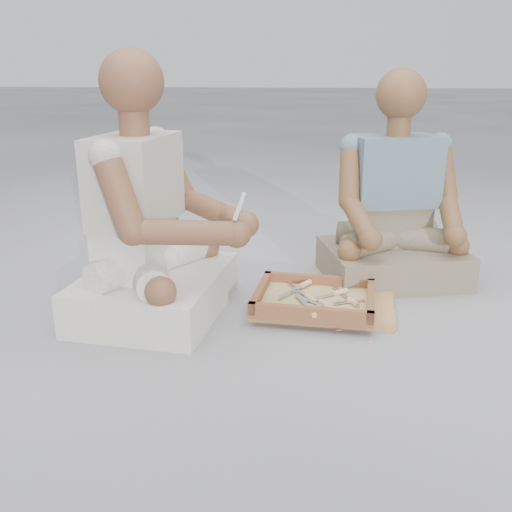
# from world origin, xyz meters

# --- Properties ---
(ground) EXTENTS (60.00, 60.00, 0.00)m
(ground) POSITION_xyz_m (0.00, 0.00, 0.00)
(ground) COLOR #A4A3A9
(ground) RESTS_ON ground
(carved_panel) EXTENTS (0.57, 0.40, 0.04)m
(carved_panel) POSITION_xyz_m (0.20, 0.43, 0.02)
(carved_panel) COLOR #97643A
(carved_panel) RESTS_ON ground
(tool_tray) EXTENTS (0.49, 0.41, 0.06)m
(tool_tray) POSITION_xyz_m (0.16, 0.38, 0.06)
(tool_tray) COLOR brown
(tool_tray) RESTS_ON carved_panel
(chisel_0) EXTENTS (0.21, 0.11, 0.02)m
(chisel_0) POSITION_xyz_m (0.30, 0.36, 0.06)
(chisel_0) COLOR silver
(chisel_0) RESTS_ON tool_tray
(chisel_1) EXTENTS (0.11, 0.21, 0.02)m
(chisel_1) POSITION_xyz_m (0.30, 0.37, 0.07)
(chisel_1) COLOR silver
(chisel_1) RESTS_ON tool_tray
(chisel_2) EXTENTS (0.18, 0.15, 0.02)m
(chisel_2) POSITION_xyz_m (0.25, 0.44, 0.07)
(chisel_2) COLOR silver
(chisel_2) RESTS_ON tool_tray
(chisel_3) EXTENTS (0.13, 0.20, 0.02)m
(chisel_3) POSITION_xyz_m (0.14, 0.39, 0.06)
(chisel_3) COLOR silver
(chisel_3) RESTS_ON tool_tray
(chisel_4) EXTENTS (0.09, 0.21, 0.02)m
(chisel_4) POSITION_xyz_m (0.15, 0.25, 0.07)
(chisel_4) COLOR silver
(chisel_4) RESTS_ON tool_tray
(chisel_5) EXTENTS (0.19, 0.14, 0.02)m
(chisel_5) POSITION_xyz_m (0.21, 0.30, 0.07)
(chisel_5) COLOR silver
(chisel_5) RESTS_ON tool_tray
(chisel_6) EXTENTS (0.16, 0.17, 0.02)m
(chisel_6) POSITION_xyz_m (0.20, 0.33, 0.07)
(chisel_6) COLOR silver
(chisel_6) RESTS_ON tool_tray
(chisel_7) EXTENTS (0.13, 0.20, 0.02)m
(chisel_7) POSITION_xyz_m (0.11, 0.49, 0.07)
(chisel_7) COLOR silver
(chisel_7) RESTS_ON tool_tray
(wood_chip_0) EXTENTS (0.02, 0.02, 0.00)m
(wood_chip_0) POSITION_xyz_m (0.37, 0.14, 0.00)
(wood_chip_0) COLOR tan
(wood_chip_0) RESTS_ON ground
(wood_chip_1) EXTENTS (0.02, 0.02, 0.00)m
(wood_chip_1) POSITION_xyz_m (0.19, 0.34, 0.00)
(wood_chip_1) COLOR tan
(wood_chip_1) RESTS_ON ground
(wood_chip_2) EXTENTS (0.02, 0.02, 0.00)m
(wood_chip_2) POSITION_xyz_m (0.50, 0.47, 0.00)
(wood_chip_2) COLOR tan
(wood_chip_2) RESTS_ON ground
(wood_chip_3) EXTENTS (0.02, 0.02, 0.00)m
(wood_chip_3) POSITION_xyz_m (0.22, 0.59, 0.00)
(wood_chip_3) COLOR tan
(wood_chip_3) RESTS_ON ground
(wood_chip_4) EXTENTS (0.02, 0.02, 0.00)m
(wood_chip_4) POSITION_xyz_m (0.33, 0.46, 0.00)
(wood_chip_4) COLOR tan
(wood_chip_4) RESTS_ON ground
(wood_chip_5) EXTENTS (0.02, 0.02, 0.00)m
(wood_chip_5) POSITION_xyz_m (0.07, 0.37, 0.00)
(wood_chip_5) COLOR tan
(wood_chip_5) RESTS_ON ground
(wood_chip_6) EXTENTS (0.02, 0.02, 0.00)m
(wood_chip_6) POSITION_xyz_m (0.26, 0.23, 0.00)
(wood_chip_6) COLOR tan
(wood_chip_6) RESTS_ON ground
(wood_chip_7) EXTENTS (0.02, 0.02, 0.00)m
(wood_chip_7) POSITION_xyz_m (0.45, 0.73, 0.00)
(wood_chip_7) COLOR tan
(wood_chip_7) RESTS_ON ground
(wood_chip_8) EXTENTS (0.02, 0.02, 0.00)m
(wood_chip_8) POSITION_xyz_m (0.19, 0.29, 0.00)
(wood_chip_8) COLOR tan
(wood_chip_8) RESTS_ON ground
(wood_chip_9) EXTENTS (0.02, 0.02, 0.00)m
(wood_chip_9) POSITION_xyz_m (0.47, 0.23, 0.00)
(wood_chip_9) COLOR tan
(wood_chip_9) RESTS_ON ground
(wood_chip_10) EXTENTS (0.02, 0.02, 0.00)m
(wood_chip_10) POSITION_xyz_m (0.33, 0.76, 0.00)
(wood_chip_10) COLOR tan
(wood_chip_10) RESTS_ON ground
(craftsman) EXTENTS (0.70, 0.69, 1.00)m
(craftsman) POSITION_xyz_m (-0.47, 0.32, 0.34)
(craftsman) COLOR silver
(craftsman) RESTS_ON ground
(companion) EXTENTS (0.70, 0.62, 0.94)m
(companion) POSITION_xyz_m (0.51, 0.83, 0.31)
(companion) COLOR gray
(companion) RESTS_ON ground
(mobile_phone) EXTENTS (0.05, 0.04, 0.10)m
(mobile_phone) POSITION_xyz_m (-0.11, 0.22, 0.47)
(mobile_phone) COLOR silver
(mobile_phone) RESTS_ON craftsman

